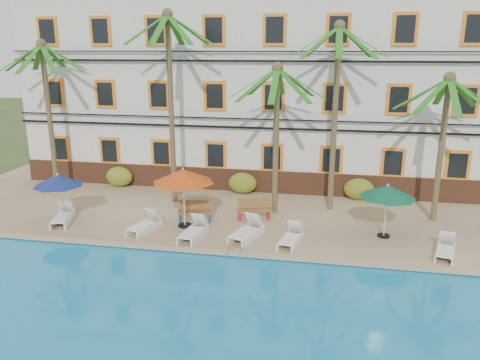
% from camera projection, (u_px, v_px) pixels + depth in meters
% --- Properties ---
extents(ground, '(100.00, 100.00, 0.00)m').
position_uv_depth(ground, '(212.00, 248.00, 18.44)').
color(ground, '#384C23').
rests_on(ground, ground).
extents(pool_deck, '(30.00, 12.00, 0.25)m').
position_uv_depth(pool_deck, '(237.00, 205.00, 23.13)').
color(pool_deck, tan).
rests_on(pool_deck, ground).
extents(swimming_pool, '(26.00, 12.00, 0.20)m').
position_uv_depth(swimming_pool, '(146.00, 358.00, 11.79)').
color(swimming_pool, '#1886B8').
rests_on(swimming_pool, ground).
extents(pool_coping, '(30.00, 0.35, 0.06)m').
position_uv_depth(pool_coping, '(207.00, 251.00, 17.51)').
color(pool_coping, tan).
rests_on(pool_coping, pool_deck).
extents(hotel_building, '(25.40, 6.44, 10.22)m').
position_uv_depth(hotel_building, '(253.00, 89.00, 26.40)').
color(hotel_building, silver).
rests_on(hotel_building, pool_deck).
extents(palm_a, '(4.26, 4.26, 7.81)m').
position_uv_depth(palm_a, '(47.00, 96.00, 23.60)').
color(palm_a, brown).
rests_on(palm_a, pool_deck).
extents(palm_b, '(4.26, 4.26, 9.08)m').
position_uv_depth(palm_b, '(170.00, 84.00, 21.78)').
color(palm_b, brown).
rests_on(palm_b, pool_deck).
extents(palm_c, '(4.26, 4.26, 6.81)m').
position_uv_depth(palm_c, '(276.00, 117.00, 20.53)').
color(palm_c, brown).
rests_on(palm_c, pool_deck).
extents(palm_d, '(4.26, 4.26, 8.53)m').
position_uv_depth(palm_d, '(336.00, 93.00, 20.73)').
color(palm_d, brown).
rests_on(palm_d, pool_deck).
extents(palm_e, '(4.26, 4.26, 6.45)m').
position_uv_depth(palm_e, '(444.00, 126.00, 19.60)').
color(palm_e, brown).
rests_on(palm_e, pool_deck).
extents(shrub_left, '(1.50, 0.90, 1.10)m').
position_uv_depth(shrub_left, '(119.00, 177.00, 25.68)').
color(shrub_left, '#2F5F1B').
rests_on(shrub_left, pool_deck).
extents(shrub_mid, '(1.50, 0.90, 1.10)m').
position_uv_depth(shrub_mid, '(243.00, 183.00, 24.46)').
color(shrub_mid, '#2F5F1B').
rests_on(shrub_mid, pool_deck).
extents(shrub_right, '(1.50, 0.90, 1.10)m').
position_uv_depth(shrub_right, '(359.00, 189.00, 23.40)').
color(shrub_right, '#2F5F1B').
rests_on(shrub_right, pool_deck).
extents(umbrella_blue, '(2.15, 2.15, 2.15)m').
position_uv_depth(umbrella_blue, '(58.00, 181.00, 20.24)').
color(umbrella_blue, black).
rests_on(umbrella_blue, pool_deck).
extents(umbrella_red, '(2.61, 2.61, 2.61)m').
position_uv_depth(umbrella_red, '(183.00, 176.00, 19.43)').
color(umbrella_red, black).
rests_on(umbrella_red, pool_deck).
extents(umbrella_green, '(2.23, 2.23, 2.24)m').
position_uv_depth(umbrella_green, '(388.00, 192.00, 18.43)').
color(umbrella_green, black).
rests_on(umbrella_green, pool_deck).
extents(lounger_a, '(1.14, 1.95, 0.87)m').
position_uv_depth(lounger_a, '(63.00, 216.00, 20.41)').
color(lounger_a, white).
rests_on(lounger_a, pool_deck).
extents(lounger_b, '(1.10, 1.85, 0.82)m').
position_uv_depth(lounger_b, '(145.00, 225.00, 19.50)').
color(lounger_b, white).
rests_on(lounger_b, pool_deck).
extents(lounger_c, '(0.88, 1.90, 0.87)m').
position_uv_depth(lounger_c, '(194.00, 231.00, 18.80)').
color(lounger_c, white).
rests_on(lounger_c, pool_deck).
extents(lounger_d, '(1.26, 2.07, 0.92)m').
position_uv_depth(lounger_d, '(247.00, 231.00, 18.71)').
color(lounger_d, white).
rests_on(lounger_d, pool_deck).
extents(lounger_e, '(0.96, 1.82, 0.82)m').
position_uv_depth(lounger_e, '(291.00, 237.00, 18.19)').
color(lounger_e, white).
rests_on(lounger_e, pool_deck).
extents(lounger_f, '(1.05, 1.81, 0.81)m').
position_uv_depth(lounger_f, '(445.00, 249.00, 17.14)').
color(lounger_f, white).
rests_on(lounger_f, pool_deck).
extents(bench_left, '(1.57, 0.81, 0.93)m').
position_uv_depth(bench_left, '(195.00, 211.00, 20.56)').
color(bench_left, olive).
rests_on(bench_left, pool_deck).
extents(bench_right, '(1.57, 0.92, 0.93)m').
position_uv_depth(bench_right, '(254.00, 209.00, 20.80)').
color(bench_right, olive).
rests_on(bench_right, pool_deck).
extents(pool_ladder, '(0.54, 0.74, 0.74)m').
position_uv_depth(pool_ladder, '(233.00, 255.00, 17.24)').
color(pool_ladder, silver).
rests_on(pool_ladder, ground).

